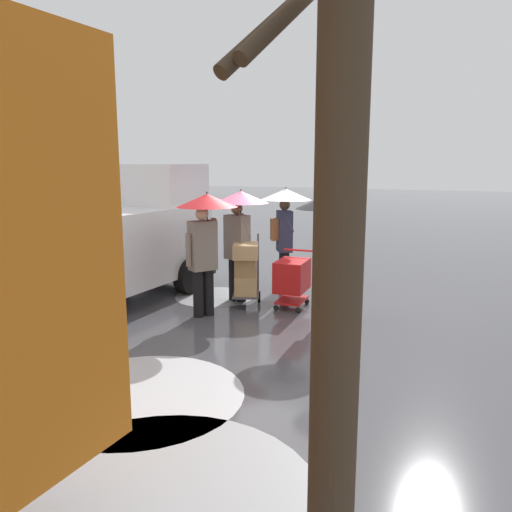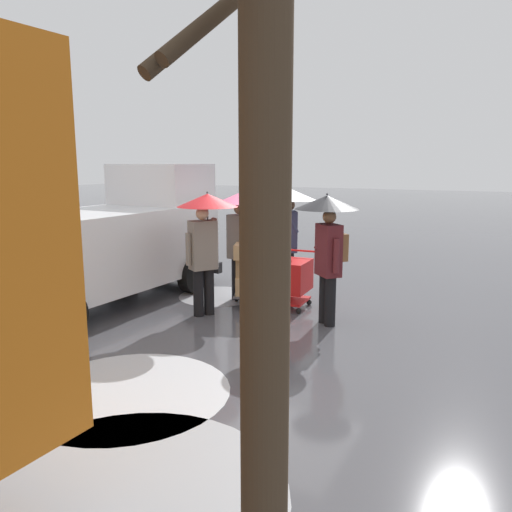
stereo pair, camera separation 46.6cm
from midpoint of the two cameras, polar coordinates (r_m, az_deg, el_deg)
ground_plane at (r=9.09m, az=4.50°, el=-6.30°), size 90.00×90.00×0.00m
slush_patch_near_cluster at (r=10.10m, az=-2.97°, el=-4.55°), size 1.57×1.57×0.01m
slush_patch_under_van at (r=4.51m, az=-12.18°, el=-25.13°), size 2.75×2.75×0.01m
slush_patch_mid_street at (r=6.17m, az=-12.14°, el=-14.81°), size 2.38×2.38×0.01m
cargo_van_parked_right at (r=9.79m, az=-15.28°, el=1.64°), size 2.29×5.38×2.60m
shopping_cart_vendor at (r=9.20m, az=5.74°, el=-2.46°), size 0.61×0.86×1.02m
hand_dolly_boxes at (r=9.27m, az=0.48°, el=-1.47°), size 0.74×0.84×1.32m
pedestrian_pink_side at (r=8.21m, az=9.78°, el=2.99°), size 1.04×1.04×2.15m
pedestrian_black_side at (r=8.59m, az=-4.20°, el=3.54°), size 1.04×1.04×2.15m
pedestrian_white_side at (r=10.29m, az=5.10°, el=4.58°), size 1.04×1.04×2.15m
pedestrian_far_side at (r=9.46m, az=-0.20°, el=4.19°), size 1.04×1.04×2.15m
bare_tree_near at (r=2.40m, az=6.15°, el=-5.82°), size 0.66×0.98×3.87m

